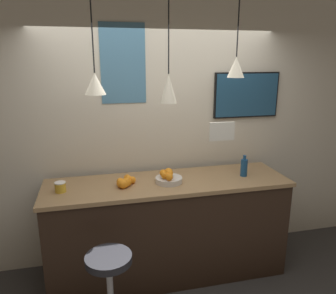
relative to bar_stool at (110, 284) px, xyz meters
The scene contains 13 objects.
back_wall 1.63m from the bar_stool, 60.81° to the left, with size 8.00×0.06×2.90m.
service_counter 0.94m from the bar_stool, 47.14° to the left, with size 2.41×0.69×1.04m.
bar_stool is the anchor object (origin of this frame).
fruit_bowl 1.09m from the bar_stool, 45.75° to the left, with size 0.26×0.26×0.14m.
orange_pile 0.91m from the bar_stool, 71.95° to the left, with size 0.19×0.25×0.09m.
juice_bottle 1.70m from the bar_stool, 24.45° to the left, with size 0.07×0.07×0.22m.
spread_jar 0.97m from the bar_stool, 119.92° to the left, with size 0.10×0.10×0.09m.
pendant_lamp_left 1.67m from the bar_stool, 91.19° to the left, with size 0.18×0.18×0.89m.
pendant_lamp_middle 1.74m from the bar_stool, 46.12° to the left, with size 0.15×0.15×0.99m.
pendant_lamp_right 2.20m from the bar_stool, 27.22° to the left, with size 0.16×0.16×0.76m.
mounted_tv 2.38m from the bar_stool, 33.74° to the left, with size 0.76×0.04×0.50m.
hanging_menu_board 1.59m from the bar_stool, 21.44° to the left, with size 0.24×0.01×0.17m.
wall_poster 2.03m from the bar_stool, 75.89° to the left, with size 0.45×0.01×0.78m.
Camera 1 is at (-0.71, -2.19, 2.21)m, focal length 35.00 mm.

